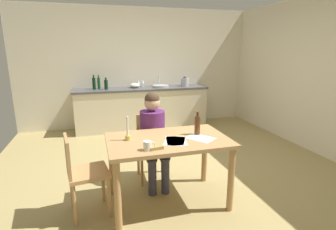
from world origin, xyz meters
The scene contains 23 objects.
ground_plane centered at (0.00, 0.00, -0.02)m, with size 5.20×5.20×0.04m, color tan.
wall_back centered at (0.00, 2.60, 1.30)m, with size 5.20×0.12×2.60m, color silver.
wall_right centered at (2.60, 0.00, 1.30)m, with size 0.12×5.20×2.60m, color silver.
kitchen_counter centered at (0.00, 2.24, 0.45)m, with size 2.87×0.64×0.90m.
dining_table centered at (-0.27, -0.77, 0.65)m, with size 1.32×0.82×0.77m.
chair_at_table centered at (-0.31, -0.12, 0.48)m, with size 0.41×0.41×0.86m.
person_seated centered at (-0.32, -0.27, 0.68)m, with size 0.33×0.60×1.19m.
chair_side_empty centered at (-1.19, -0.75, 0.49)m, with size 0.45×0.45×0.88m.
coffee_mug centered at (-0.55, -1.03, 0.81)m, with size 0.12×0.08×0.09m.
candlestick centered at (-0.69, -0.69, 0.84)m, with size 0.06×0.06×0.26m.
book_magazine centered at (-0.47, -0.98, 0.78)m, with size 0.14×0.18×0.03m, color #A18648.
paper_letter centered at (-0.20, -0.86, 0.77)m, with size 0.21×0.30×0.00m, color white.
paper_bill centered at (0.08, -0.85, 0.77)m, with size 0.21×0.30×0.00m, color white.
paper_envelope centered at (-0.22, -0.86, 0.77)m, with size 0.21×0.30×0.00m, color white.
wine_bottle_on_table centered at (0.10, -0.71, 0.88)m, with size 0.07×0.07×0.27m.
sink_unit centered at (0.42, 2.24, 0.92)m, with size 0.36×0.36×0.24m.
bottle_oil centered at (-0.99, 2.26, 1.03)m, with size 0.07×0.07×0.30m.
bottle_vinegar centered at (-0.89, 2.34, 1.02)m, with size 0.06×0.06×0.29m.
bottle_wine_red centered at (-0.75, 2.19, 1.00)m, with size 0.07×0.07×0.25m.
mixing_bowl centered at (-0.14, 2.29, 0.95)m, with size 0.22×0.22×0.10m, color white.
stovetop_kettle centered at (0.99, 2.24, 1.00)m, with size 0.18×0.18×0.22m.
wine_glass_near_sink centered at (0.06, 2.39, 1.01)m, with size 0.07×0.07×0.15m.
wine_glass_by_kettle centered at (-0.04, 2.39, 1.01)m, with size 0.07×0.07×0.15m.
Camera 1 is at (-1.02, -3.39, 1.72)m, focal length 28.20 mm.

